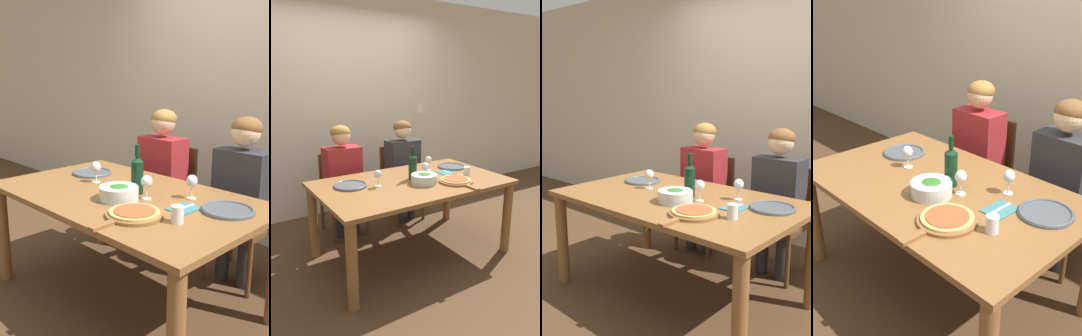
{
  "view_description": "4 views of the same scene",
  "coord_description": "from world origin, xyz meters",
  "views": [
    {
      "loc": [
        1.76,
        -1.62,
        1.5
      ],
      "look_at": [
        -0.07,
        0.15,
        0.88
      ],
      "focal_mm": 42.0,
      "sensor_mm": 36.0,
      "label": 1
    },
    {
      "loc": [
        -1.62,
        -2.44,
        1.67
      ],
      "look_at": [
        -0.0,
        0.11,
        0.85
      ],
      "focal_mm": 35.0,
      "sensor_mm": 36.0,
      "label": 2
    },
    {
      "loc": [
        1.79,
        -2.04,
        1.51
      ],
      "look_at": [
        -0.09,
        0.08,
        0.94
      ],
      "focal_mm": 42.0,
      "sensor_mm": 36.0,
      "label": 3
    },
    {
      "loc": [
        1.58,
        -1.42,
        1.83
      ],
      "look_at": [
        0.07,
        0.01,
        0.89
      ],
      "focal_mm": 42.0,
      "sensor_mm": 36.0,
      "label": 4
    }
  ],
  "objects": [
    {
      "name": "back_wall",
      "position": [
        0.0,
        1.48,
        1.35
      ],
      "size": [
        10.0,
        0.06,
        2.7
      ],
      "color": "beige",
      "rests_on": "ground"
    },
    {
      "name": "chair_left",
      "position": [
        -0.38,
        0.87,
        0.48
      ],
      "size": [
        0.42,
        0.42,
        0.88
      ],
      "color": "brown",
      "rests_on": "ground"
    },
    {
      "name": "pizza_on_board",
      "position": [
        0.33,
        -0.25,
        0.76
      ],
      "size": [
        0.32,
        0.46,
        0.04
      ],
      "color": "brown",
      "rests_on": "dining_table"
    },
    {
      "name": "wine_glass_centre",
      "position": [
        0.17,
        0.02,
        0.85
      ],
      "size": [
        0.07,
        0.07,
        0.15
      ],
      "color": "silver",
      "rests_on": "dining_table"
    },
    {
      "name": "person_woman",
      "position": [
        -0.38,
        0.76,
        0.73
      ],
      "size": [
        0.47,
        0.51,
        1.21
      ],
      "color": "#28282D",
      "rests_on": "ground"
    },
    {
      "name": "wine_glass_right",
      "position": [
        0.35,
        0.22,
        0.85
      ],
      "size": [
        0.07,
        0.07,
        0.15
      ],
      "color": "silver",
      "rests_on": "dining_table"
    },
    {
      "name": "dinner_plate_right",
      "position": [
        0.64,
        0.19,
        0.76
      ],
      "size": [
        0.3,
        0.3,
        0.02
      ],
      "color": "#4C5156",
      "rests_on": "dining_table"
    },
    {
      "name": "broccoli_bowl",
      "position": [
        0.06,
        -0.11,
        0.79
      ],
      "size": [
        0.24,
        0.24,
        0.09
      ],
      "color": "silver",
      "rests_on": "dining_table"
    },
    {
      "name": "water_tumbler",
      "position": [
        0.55,
        -0.15,
        0.79
      ],
      "size": [
        0.07,
        0.07,
        0.09
      ],
      "color": "silver",
      "rests_on": "dining_table"
    },
    {
      "name": "chair_right",
      "position": [
        0.38,
        0.87,
        0.48
      ],
      "size": [
        0.42,
        0.42,
        0.88
      ],
      "color": "brown",
      "rests_on": "ground"
    },
    {
      "name": "dining_table",
      "position": [
        0.0,
        0.0,
        0.64
      ],
      "size": [
        1.76,
        1.04,
        0.75
      ],
      "color": "brown",
      "rests_on": "ground"
    },
    {
      "name": "dinner_plate_left",
      "position": [
        -0.55,
        0.16,
        0.76
      ],
      "size": [
        0.3,
        0.3,
        0.02
      ],
      "color": "#4C5156",
      "rests_on": "dining_table"
    },
    {
      "name": "wine_bottle",
      "position": [
        0.05,
        0.06,
        0.87
      ],
      "size": [
        0.08,
        0.08,
        0.32
      ],
      "color": "black",
      "rests_on": "dining_table"
    },
    {
      "name": "person_man",
      "position": [
        0.38,
        0.76,
        0.73
      ],
      "size": [
        0.47,
        0.51,
        1.21
      ],
      "color": "#28282D",
      "rests_on": "ground"
    },
    {
      "name": "fork_on_napkin",
      "position": [
        0.45,
        0.05,
        0.75
      ],
      "size": [
        0.14,
        0.18,
        0.01
      ],
      "color": "#387075",
      "rests_on": "dining_table"
    },
    {
      "name": "ground_plane",
      "position": [
        0.0,
        0.0,
        0.0
      ],
      "size": [
        40.0,
        40.0,
        0.0
      ],
      "primitive_type": "plane",
      "color": "#4C331E"
    },
    {
      "name": "wine_glass_left",
      "position": [
        -0.34,
        0.03,
        0.85
      ],
      "size": [
        0.07,
        0.07,
        0.15
      ],
      "color": "silver",
      "rests_on": "dining_table"
    }
  ]
}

